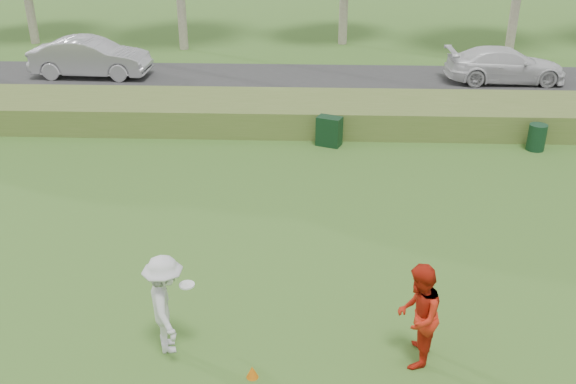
{
  "coord_description": "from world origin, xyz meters",
  "views": [
    {
      "loc": [
        0.52,
        -8.93,
        7.56
      ],
      "look_at": [
        0.0,
        4.0,
        1.3
      ],
      "focal_mm": 40.0,
      "sensor_mm": 36.0,
      "label": 1
    }
  ],
  "objects_px": {
    "player_red": "(418,316)",
    "trash_bin": "(537,137)",
    "car_mid": "(91,57)",
    "car_right": "(505,65)",
    "player_white": "(166,304)",
    "cone_orange": "(252,372)",
    "utility_cabinet": "(329,131)"
  },
  "relations": [
    {
      "from": "trash_bin",
      "to": "car_right",
      "type": "height_order",
      "value": "car_right"
    },
    {
      "from": "utility_cabinet",
      "to": "car_right",
      "type": "relative_size",
      "value": 0.19
    },
    {
      "from": "player_white",
      "to": "car_mid",
      "type": "distance_m",
      "value": 18.83
    },
    {
      "from": "cone_orange",
      "to": "player_white",
      "type": "bearing_deg",
      "value": 155.64
    },
    {
      "from": "player_white",
      "to": "player_red",
      "type": "bearing_deg",
      "value": -110.75
    },
    {
      "from": "utility_cabinet",
      "to": "trash_bin",
      "type": "bearing_deg",
      "value": 20.69
    },
    {
      "from": "player_white",
      "to": "utility_cabinet",
      "type": "relative_size",
      "value": 2.0
    },
    {
      "from": "trash_bin",
      "to": "utility_cabinet",
      "type": "bearing_deg",
      "value": 178.81
    },
    {
      "from": "player_white",
      "to": "player_red",
      "type": "xyz_separation_m",
      "value": [
        4.34,
        -0.18,
        0.02
      ]
    },
    {
      "from": "car_right",
      "to": "player_red",
      "type": "bearing_deg",
      "value": 159.83
    },
    {
      "from": "car_right",
      "to": "utility_cabinet",
      "type": "bearing_deg",
      "value": 133.76
    },
    {
      "from": "cone_orange",
      "to": "car_mid",
      "type": "bearing_deg",
      "value": 115.07
    },
    {
      "from": "player_red",
      "to": "trash_bin",
      "type": "bearing_deg",
      "value": 169.14
    },
    {
      "from": "player_white",
      "to": "cone_orange",
      "type": "relative_size",
      "value": 8.26
    },
    {
      "from": "car_right",
      "to": "trash_bin",
      "type": "bearing_deg",
      "value": 171.82
    },
    {
      "from": "player_red",
      "to": "car_mid",
      "type": "distance_m",
      "value": 20.97
    },
    {
      "from": "cone_orange",
      "to": "car_right",
      "type": "distance_m",
      "value": 20.13
    },
    {
      "from": "trash_bin",
      "to": "car_mid",
      "type": "xyz_separation_m",
      "value": [
        -16.44,
        7.6,
        0.46
      ]
    },
    {
      "from": "player_red",
      "to": "car_mid",
      "type": "xyz_separation_m",
      "value": [
        -11.3,
        17.67,
        -0.09
      ]
    },
    {
      "from": "trash_bin",
      "to": "cone_orange",
      "type": "bearing_deg",
      "value": -126.81
    },
    {
      "from": "car_mid",
      "to": "car_right",
      "type": "relative_size",
      "value": 1.02
    },
    {
      "from": "car_mid",
      "to": "trash_bin",
      "type": "bearing_deg",
      "value": -112.75
    },
    {
      "from": "player_white",
      "to": "trash_bin",
      "type": "height_order",
      "value": "player_white"
    },
    {
      "from": "cone_orange",
      "to": "car_mid",
      "type": "xyz_separation_m",
      "value": [
        -8.51,
        18.2,
        0.76
      ]
    },
    {
      "from": "player_white",
      "to": "player_red",
      "type": "relative_size",
      "value": 0.98
    },
    {
      "from": "player_red",
      "to": "car_right",
      "type": "xyz_separation_m",
      "value": [
        6.08,
        17.53,
        -0.2
      ]
    },
    {
      "from": "car_mid",
      "to": "cone_orange",
      "type": "bearing_deg",
      "value": -152.86
    },
    {
      "from": "trash_bin",
      "to": "car_mid",
      "type": "distance_m",
      "value": 18.12
    },
    {
      "from": "player_white",
      "to": "utility_cabinet",
      "type": "bearing_deg",
      "value": -35.27
    },
    {
      "from": "car_mid",
      "to": "player_red",
      "type": "bearing_deg",
      "value": -145.33
    },
    {
      "from": "trash_bin",
      "to": "player_white",
      "type": "bearing_deg",
      "value": -133.8
    },
    {
      "from": "player_red",
      "to": "utility_cabinet",
      "type": "xyz_separation_m",
      "value": [
        -1.31,
        10.2,
        -0.49
      ]
    }
  ]
}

